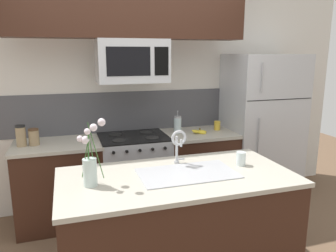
# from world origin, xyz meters

# --- Properties ---
(rear_partition) EXTENTS (5.20, 0.10, 2.60)m
(rear_partition) POSITION_xyz_m (0.30, 1.28, 1.30)
(rear_partition) COLOR silver
(rear_partition) RESTS_ON ground
(splash_band) EXTENTS (3.34, 0.01, 0.48)m
(splash_band) POSITION_xyz_m (0.00, 1.22, 1.15)
(splash_band) COLOR #4C4C51
(splash_band) RESTS_ON rear_partition
(back_counter_left) EXTENTS (0.91, 0.65, 0.91)m
(back_counter_left) POSITION_xyz_m (-0.82, 0.90, 0.46)
(back_counter_left) COLOR #381E14
(back_counter_left) RESTS_ON ground
(back_counter_right) EXTENTS (0.86, 0.65, 0.91)m
(back_counter_right) POSITION_xyz_m (0.79, 0.90, 0.46)
(back_counter_right) COLOR #381E14
(back_counter_right) RESTS_ON ground
(stove_range) EXTENTS (0.76, 0.64, 0.93)m
(stove_range) POSITION_xyz_m (0.00, 0.90, 0.46)
(stove_range) COLOR #B7BABF
(stove_range) RESTS_ON ground
(microwave) EXTENTS (0.74, 0.40, 0.45)m
(microwave) POSITION_xyz_m (0.00, 0.88, 1.75)
(microwave) COLOR #B7BABF
(upper_cabinet_band) EXTENTS (2.47, 0.34, 0.60)m
(upper_cabinet_band) POSITION_xyz_m (-0.02, 0.85, 2.28)
(upper_cabinet_band) COLOR #381E14
(refrigerator) EXTENTS (0.89, 0.74, 1.82)m
(refrigerator) POSITION_xyz_m (1.65, 0.92, 0.91)
(refrigerator) COLOR #B7BABF
(refrigerator) RESTS_ON ground
(storage_jar_tall) EXTENTS (0.10, 0.10, 0.22)m
(storage_jar_tall) POSITION_xyz_m (-1.16, 0.89, 1.02)
(storage_jar_tall) COLOR #997F5B
(storage_jar_tall) RESTS_ON back_counter_left
(storage_jar_medium) EXTENTS (0.10, 0.10, 0.17)m
(storage_jar_medium) POSITION_xyz_m (-1.04, 0.90, 1.00)
(storage_jar_medium) COLOR #997F5B
(storage_jar_medium) RESTS_ON back_counter_left
(banana_bunch) EXTENTS (0.19, 0.15, 0.08)m
(banana_bunch) POSITION_xyz_m (0.78, 0.84, 0.93)
(banana_bunch) COLOR yellow
(banana_bunch) RESTS_ON back_counter_right
(french_press) EXTENTS (0.09, 0.09, 0.27)m
(french_press) POSITION_xyz_m (0.55, 0.96, 1.01)
(french_press) COLOR silver
(french_press) RESTS_ON back_counter_right
(coffee_tin) EXTENTS (0.08, 0.08, 0.11)m
(coffee_tin) POSITION_xyz_m (1.06, 0.95, 0.97)
(coffee_tin) COLOR gold
(coffee_tin) RESTS_ON back_counter_right
(island_counter) EXTENTS (1.82, 0.92, 0.91)m
(island_counter) POSITION_xyz_m (0.09, -0.35, 0.46)
(island_counter) COLOR #381E14
(island_counter) RESTS_ON ground
(kitchen_sink) EXTENTS (0.76, 0.44, 0.16)m
(kitchen_sink) POSITION_xyz_m (0.17, -0.35, 0.84)
(kitchen_sink) COLOR #ADAFB5
(kitchen_sink) RESTS_ON island_counter
(sink_faucet) EXTENTS (0.14, 0.14, 0.31)m
(sink_faucet) POSITION_xyz_m (0.17, -0.13, 1.11)
(sink_faucet) COLOR #B7BABF
(sink_faucet) RESTS_ON island_counter
(drinking_glass) EXTENTS (0.08, 0.08, 0.12)m
(drinking_glass) POSITION_xyz_m (0.67, -0.30, 0.97)
(drinking_glass) COLOR silver
(drinking_glass) RESTS_ON island_counter
(flower_vase) EXTENTS (0.19, 0.17, 0.50)m
(flower_vase) POSITION_xyz_m (-0.57, -0.36, 1.06)
(flower_vase) COLOR silver
(flower_vase) RESTS_ON island_counter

